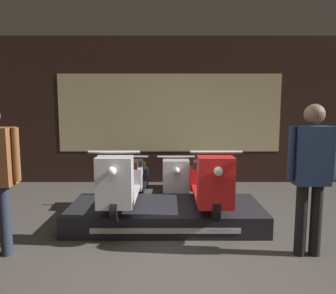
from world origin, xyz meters
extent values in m
plane|color=#423D38|center=(0.00, 0.00, 0.00)|extent=(30.00, 30.00, 0.00)
cube|color=#331E19|center=(0.00, 3.90, 1.60)|extent=(8.86, 0.08, 3.20)
cube|color=beige|center=(0.00, 3.86, 1.55)|extent=(4.87, 0.01, 1.70)
cube|color=black|center=(-0.07, 1.23, 0.15)|extent=(2.76, 1.19, 0.29)
cube|color=silver|center=(-0.07, 0.64, 0.13)|extent=(1.93, 0.01, 0.07)
cylinder|color=black|center=(-0.69, 0.55, 0.45)|extent=(0.09, 0.31, 0.31)
cylinder|color=black|center=(-0.69, 1.92, 0.45)|extent=(0.09, 0.31, 0.31)
cube|color=#BCBCC1|center=(-0.69, 1.23, 0.44)|extent=(0.42, 1.28, 0.05)
cube|color=#BCBCC1|center=(-0.69, 0.57, 0.78)|extent=(0.44, 0.28, 0.64)
cube|color=#BCBCC1|center=(-0.69, 1.90, 0.53)|extent=(0.46, 0.33, 0.36)
cube|color=black|center=(-0.69, 1.89, 0.76)|extent=(0.34, 0.29, 0.11)
cylinder|color=silver|center=(-0.69, 0.56, 1.16)|extent=(0.63, 0.03, 0.03)
sphere|color=white|center=(-0.69, 0.38, 0.96)|extent=(0.11, 0.11, 0.11)
cylinder|color=black|center=(0.56, 0.55, 0.45)|extent=(0.09, 0.31, 0.31)
cylinder|color=black|center=(0.56, 1.92, 0.45)|extent=(0.09, 0.31, 0.31)
cube|color=red|center=(0.56, 1.23, 0.44)|extent=(0.42, 1.28, 0.05)
cube|color=red|center=(0.56, 0.57, 0.78)|extent=(0.44, 0.28, 0.64)
cube|color=red|center=(0.56, 1.90, 0.53)|extent=(0.46, 0.33, 0.36)
cube|color=black|center=(0.56, 1.89, 0.76)|extent=(0.34, 0.29, 0.11)
cylinder|color=silver|center=(0.56, 0.56, 1.16)|extent=(0.63, 0.03, 0.03)
sphere|color=white|center=(0.56, 0.38, 0.96)|extent=(0.11, 0.11, 0.11)
cylinder|color=black|center=(-0.68, 2.04, 0.16)|extent=(0.09, 0.31, 0.31)
cylinder|color=black|center=(-0.68, 3.41, 0.16)|extent=(0.09, 0.31, 0.31)
cube|color=black|center=(-0.68, 2.73, 0.15)|extent=(0.42, 1.28, 0.05)
cube|color=black|center=(-0.68, 2.07, 0.49)|extent=(0.44, 0.28, 0.64)
cube|color=black|center=(-0.68, 3.39, 0.24)|extent=(0.46, 0.33, 0.36)
cube|color=black|center=(-0.68, 3.38, 0.47)|extent=(0.34, 0.29, 0.11)
cylinder|color=silver|center=(-0.68, 2.06, 0.87)|extent=(0.63, 0.03, 0.03)
sphere|color=white|center=(-0.68, 1.87, 0.67)|extent=(0.11, 0.11, 0.11)
cylinder|color=black|center=(0.11, 2.04, 0.16)|extent=(0.09, 0.31, 0.31)
cylinder|color=black|center=(0.11, 3.41, 0.16)|extent=(0.09, 0.31, 0.31)
cube|color=#BCBCC1|center=(0.11, 2.73, 0.15)|extent=(0.42, 1.28, 0.05)
cube|color=#BCBCC1|center=(0.11, 2.07, 0.49)|extent=(0.44, 0.28, 0.64)
cube|color=#BCBCC1|center=(0.11, 3.39, 0.24)|extent=(0.46, 0.33, 0.36)
cube|color=black|center=(0.11, 3.38, 0.47)|extent=(0.34, 0.29, 0.11)
cylinder|color=silver|center=(0.11, 2.06, 0.87)|extent=(0.63, 0.03, 0.03)
sphere|color=white|center=(0.11, 1.87, 0.67)|extent=(0.11, 0.11, 0.11)
cylinder|color=#232838|center=(-1.90, 0.25, 0.41)|extent=(0.13, 0.13, 0.83)
cylinder|color=brown|center=(-1.73, 0.25, 1.18)|extent=(0.08, 0.08, 0.60)
cylinder|color=black|center=(1.50, 0.25, 0.42)|extent=(0.13, 0.13, 0.84)
cylinder|color=black|center=(1.67, 0.25, 0.42)|extent=(0.13, 0.13, 0.84)
cube|color=#1E2D47|center=(1.58, 0.25, 1.17)|extent=(0.38, 0.21, 0.66)
cylinder|color=#1E2D47|center=(1.35, 0.25, 1.19)|extent=(0.08, 0.08, 0.61)
cylinder|color=#1E2D47|center=(1.81, 0.25, 1.19)|extent=(0.08, 0.08, 0.61)
sphere|color=brown|center=(1.58, 0.25, 1.63)|extent=(0.23, 0.23, 0.23)
camera|label=1|loc=(-0.03, -3.36, 1.73)|focal=35.00mm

